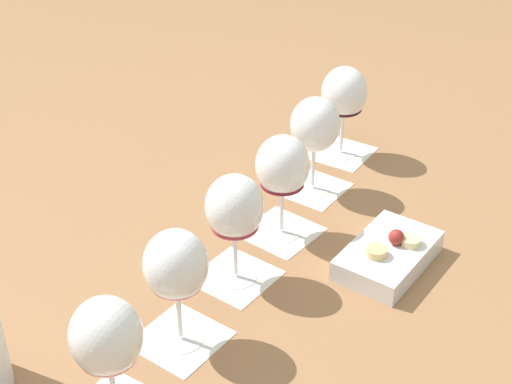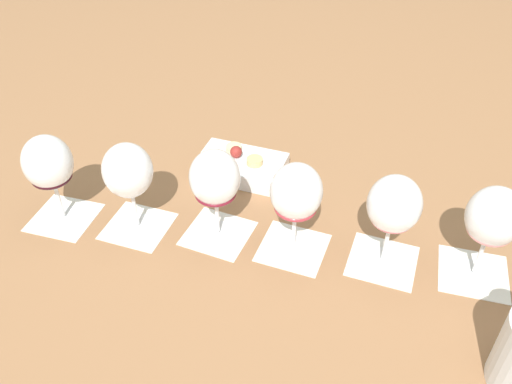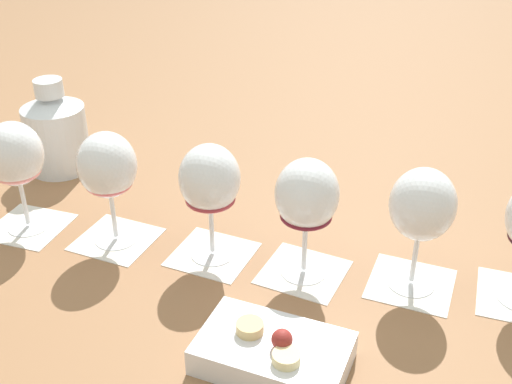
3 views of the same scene
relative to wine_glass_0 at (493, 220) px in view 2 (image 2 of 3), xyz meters
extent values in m
plane|color=#936642|center=(0.22, 0.31, -0.12)|extent=(8.00, 8.00, 0.00)
cube|color=silver|center=(0.00, 0.00, -0.12)|extent=(0.16, 0.16, 0.00)
cube|color=silver|center=(0.09, 0.12, -0.12)|extent=(0.16, 0.16, 0.00)
cube|color=silver|center=(0.18, 0.25, -0.12)|extent=(0.16, 0.16, 0.00)
cube|color=silver|center=(0.27, 0.36, -0.12)|extent=(0.16, 0.16, 0.00)
cube|color=silver|center=(0.35, 0.49, -0.12)|extent=(0.16, 0.16, 0.00)
cube|color=silver|center=(0.43, 0.61, -0.12)|extent=(0.16, 0.16, 0.00)
cylinder|color=white|center=(0.00, 0.00, -0.12)|extent=(0.07, 0.07, 0.01)
cylinder|color=white|center=(0.00, 0.00, -0.08)|extent=(0.01, 0.01, 0.08)
ellipsoid|color=white|center=(0.00, 0.00, 0.01)|extent=(0.09, 0.09, 0.10)
ellipsoid|color=pink|center=(0.00, 0.00, -0.02)|extent=(0.07, 0.07, 0.03)
cylinder|color=white|center=(0.09, 0.12, -0.12)|extent=(0.07, 0.07, 0.01)
cylinder|color=white|center=(0.09, 0.12, -0.08)|extent=(0.01, 0.01, 0.08)
ellipsoid|color=white|center=(0.09, 0.12, 0.01)|extent=(0.09, 0.09, 0.10)
ellipsoid|color=#D35863|center=(0.09, 0.12, -0.02)|extent=(0.07, 0.07, 0.03)
cylinder|color=white|center=(0.18, 0.25, -0.12)|extent=(0.07, 0.07, 0.01)
cylinder|color=white|center=(0.18, 0.25, -0.08)|extent=(0.01, 0.01, 0.08)
ellipsoid|color=white|center=(0.18, 0.25, 0.01)|extent=(0.09, 0.09, 0.10)
ellipsoid|color=#A8323D|center=(0.18, 0.25, -0.03)|extent=(0.07, 0.07, 0.02)
cylinder|color=white|center=(0.27, 0.36, -0.12)|extent=(0.07, 0.07, 0.01)
cylinder|color=white|center=(0.27, 0.36, -0.08)|extent=(0.01, 0.01, 0.08)
ellipsoid|color=white|center=(0.27, 0.36, 0.01)|extent=(0.09, 0.09, 0.10)
ellipsoid|color=maroon|center=(0.27, 0.36, -0.03)|extent=(0.07, 0.07, 0.02)
cylinder|color=white|center=(0.35, 0.49, -0.12)|extent=(0.07, 0.07, 0.01)
cylinder|color=white|center=(0.35, 0.49, -0.08)|extent=(0.01, 0.01, 0.08)
ellipsoid|color=white|center=(0.35, 0.49, 0.01)|extent=(0.09, 0.09, 0.10)
ellipsoid|color=#4D1525|center=(0.35, 0.49, -0.02)|extent=(0.07, 0.07, 0.04)
cylinder|color=white|center=(0.43, 0.61, -0.12)|extent=(0.07, 0.07, 0.01)
cylinder|color=white|center=(0.43, 0.61, -0.08)|extent=(0.01, 0.01, 0.08)
ellipsoid|color=white|center=(0.43, 0.61, 0.01)|extent=(0.09, 0.09, 0.10)
ellipsoid|color=black|center=(0.43, 0.61, -0.02)|extent=(0.07, 0.07, 0.02)
cube|color=silver|center=(0.42, 0.25, -0.10)|extent=(0.20, 0.20, 0.04)
cylinder|color=beige|center=(0.45, 0.25, -0.08)|extent=(0.03, 0.03, 0.01)
sphere|color=maroon|center=(0.43, 0.25, -0.07)|extent=(0.02, 0.02, 0.02)
cylinder|color=#DBB775|center=(0.39, 0.23, -0.08)|extent=(0.03, 0.03, 0.01)
camera|label=1|loc=(0.08, -0.70, 0.63)|focal=55.00mm
camera|label=2|loc=(-0.42, 0.59, 0.57)|focal=38.00mm
camera|label=3|loc=(0.94, 0.03, 0.44)|focal=45.00mm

